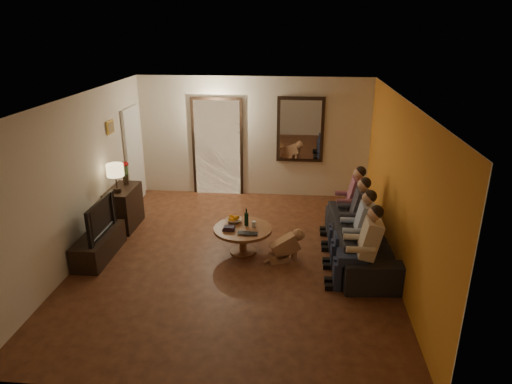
# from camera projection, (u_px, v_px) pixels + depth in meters

# --- Properties ---
(floor) EXTENTS (5.00, 6.00, 0.01)m
(floor) POSITION_uv_depth(u_px,v_px,m) (236.00, 257.00, 7.54)
(floor) COLOR #462012
(floor) RESTS_ON ground
(ceiling) EXTENTS (5.00, 6.00, 0.01)m
(ceiling) POSITION_uv_depth(u_px,v_px,m) (234.00, 99.00, 6.63)
(ceiling) COLOR white
(ceiling) RESTS_ON back_wall
(back_wall) EXTENTS (5.00, 0.02, 2.60)m
(back_wall) POSITION_uv_depth(u_px,v_px,m) (254.00, 137.00, 9.88)
(back_wall) COLOR beige
(back_wall) RESTS_ON floor
(front_wall) EXTENTS (5.00, 0.02, 2.60)m
(front_wall) POSITION_uv_depth(u_px,v_px,m) (192.00, 288.00, 4.29)
(front_wall) COLOR beige
(front_wall) RESTS_ON floor
(left_wall) EXTENTS (0.02, 6.00, 2.60)m
(left_wall) POSITION_uv_depth(u_px,v_px,m) (81.00, 178.00, 7.30)
(left_wall) COLOR beige
(left_wall) RESTS_ON floor
(right_wall) EXTENTS (0.02, 6.00, 2.60)m
(right_wall) POSITION_uv_depth(u_px,v_px,m) (399.00, 188.00, 6.87)
(right_wall) COLOR beige
(right_wall) RESTS_ON floor
(orange_accent) EXTENTS (0.01, 6.00, 2.60)m
(orange_accent) POSITION_uv_depth(u_px,v_px,m) (399.00, 188.00, 6.87)
(orange_accent) COLOR orange
(orange_accent) RESTS_ON right_wall
(kitchen_doorway) EXTENTS (1.00, 0.06, 2.10)m
(kitchen_doorway) POSITION_uv_depth(u_px,v_px,m) (218.00, 148.00, 10.02)
(kitchen_doorway) COLOR #FFE0A5
(kitchen_doorway) RESTS_ON floor
(door_trim) EXTENTS (1.12, 0.04, 2.22)m
(door_trim) POSITION_uv_depth(u_px,v_px,m) (217.00, 148.00, 10.01)
(door_trim) COLOR black
(door_trim) RESTS_ON floor
(fridge_glimpse) EXTENTS (0.45, 0.03, 1.70)m
(fridge_glimpse) POSITION_uv_depth(u_px,v_px,m) (229.00, 155.00, 10.06)
(fridge_glimpse) COLOR silver
(fridge_glimpse) RESTS_ON floor
(mirror_frame) EXTENTS (1.00, 0.05, 1.40)m
(mirror_frame) POSITION_uv_depth(u_px,v_px,m) (300.00, 130.00, 9.69)
(mirror_frame) COLOR black
(mirror_frame) RESTS_ON back_wall
(mirror_glass) EXTENTS (0.86, 0.02, 1.26)m
(mirror_glass) POSITION_uv_depth(u_px,v_px,m) (300.00, 130.00, 9.66)
(mirror_glass) COLOR white
(mirror_glass) RESTS_ON back_wall
(white_door) EXTENTS (0.06, 0.85, 2.04)m
(white_door) POSITION_uv_depth(u_px,v_px,m) (134.00, 156.00, 9.54)
(white_door) COLOR white
(white_door) RESTS_ON floor
(framed_art) EXTENTS (0.03, 0.28, 0.24)m
(framed_art) POSITION_uv_depth(u_px,v_px,m) (110.00, 127.00, 8.32)
(framed_art) COLOR #B28C33
(framed_art) RESTS_ON left_wall
(art_canvas) EXTENTS (0.01, 0.22, 0.18)m
(art_canvas) POSITION_uv_depth(u_px,v_px,m) (111.00, 127.00, 8.32)
(art_canvas) COLOR brown
(art_canvas) RESTS_ON left_wall
(dresser) EXTENTS (0.45, 0.87, 0.78)m
(dresser) POSITION_uv_depth(u_px,v_px,m) (124.00, 208.00, 8.54)
(dresser) COLOR black
(dresser) RESTS_ON floor
(table_lamp) EXTENTS (0.30, 0.30, 0.54)m
(table_lamp) POSITION_uv_depth(u_px,v_px,m) (116.00, 178.00, 8.10)
(table_lamp) COLOR beige
(table_lamp) RESTS_ON dresser
(flower_vase) EXTENTS (0.14, 0.14, 0.44)m
(flower_vase) POSITION_uv_depth(u_px,v_px,m) (125.00, 173.00, 8.53)
(flower_vase) COLOR red
(flower_vase) RESTS_ON dresser
(tv_stand) EXTENTS (0.45, 1.23, 0.41)m
(tv_stand) POSITION_uv_depth(u_px,v_px,m) (99.00, 245.00, 7.49)
(tv_stand) COLOR black
(tv_stand) RESTS_ON floor
(tv) EXTENTS (1.01, 0.13, 0.58)m
(tv) POSITION_uv_depth(u_px,v_px,m) (95.00, 218.00, 7.32)
(tv) COLOR black
(tv) RESTS_ON tv_stand
(sofa) EXTENTS (2.38, 1.07, 0.68)m
(sofa) POSITION_uv_depth(u_px,v_px,m) (362.00, 240.00, 7.39)
(sofa) COLOR black
(sofa) RESTS_ON floor
(person_a) EXTENTS (0.60, 0.40, 1.20)m
(person_a) POSITION_uv_depth(u_px,v_px,m) (364.00, 251.00, 6.46)
(person_a) COLOR tan
(person_a) RESTS_ON sofa
(person_b) EXTENTS (0.60, 0.40, 1.20)m
(person_b) POSITION_uv_depth(u_px,v_px,m) (359.00, 233.00, 7.02)
(person_b) COLOR tan
(person_b) RESTS_ON sofa
(person_c) EXTENTS (0.60, 0.40, 1.20)m
(person_c) POSITION_uv_depth(u_px,v_px,m) (355.00, 217.00, 7.58)
(person_c) COLOR tan
(person_c) RESTS_ON sofa
(person_d) EXTENTS (0.60, 0.40, 1.20)m
(person_d) POSITION_uv_depth(u_px,v_px,m) (351.00, 204.00, 8.14)
(person_d) COLOR tan
(person_d) RESTS_ON sofa
(dog) EXTENTS (0.61, 0.43, 0.56)m
(dog) POSITION_uv_depth(u_px,v_px,m) (285.00, 245.00, 7.33)
(dog) COLOR #986546
(dog) RESTS_ON floor
(coffee_table) EXTENTS (1.15, 1.15, 0.45)m
(coffee_table) POSITION_uv_depth(u_px,v_px,m) (243.00, 240.00, 7.63)
(coffee_table) COLOR brown
(coffee_table) RESTS_ON floor
(bowl) EXTENTS (0.26, 0.26, 0.06)m
(bowl) POSITION_uv_depth(u_px,v_px,m) (234.00, 220.00, 7.76)
(bowl) COLOR white
(bowl) RESTS_ON coffee_table
(oranges) EXTENTS (0.20, 0.20, 0.08)m
(oranges) POSITION_uv_depth(u_px,v_px,m) (234.00, 217.00, 7.74)
(oranges) COLOR orange
(oranges) RESTS_ON bowl
(wine_bottle) EXTENTS (0.07, 0.07, 0.31)m
(wine_bottle) POSITION_uv_depth(u_px,v_px,m) (246.00, 217.00, 7.59)
(wine_bottle) COLOR black
(wine_bottle) RESTS_ON coffee_table
(wine_glass) EXTENTS (0.06, 0.06, 0.10)m
(wine_glass) POSITION_uv_depth(u_px,v_px,m) (254.00, 224.00, 7.57)
(wine_glass) COLOR silver
(wine_glass) RESTS_ON coffee_table
(book_stack) EXTENTS (0.20, 0.15, 0.07)m
(book_stack) POSITION_uv_depth(u_px,v_px,m) (229.00, 228.00, 7.47)
(book_stack) COLOR black
(book_stack) RESTS_ON coffee_table
(laptop) EXTENTS (0.34, 0.24, 0.03)m
(laptop) POSITION_uv_depth(u_px,v_px,m) (247.00, 235.00, 7.28)
(laptop) COLOR black
(laptop) RESTS_ON coffee_table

